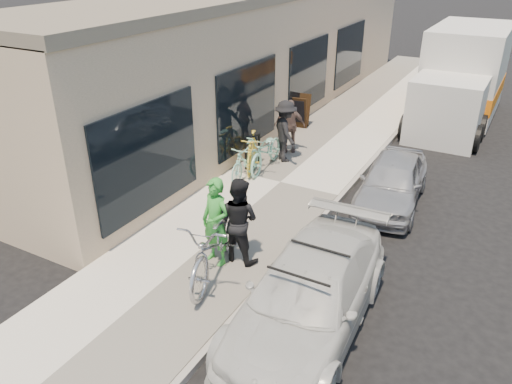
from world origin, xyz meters
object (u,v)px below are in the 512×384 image
at_px(sedan_silver, 392,181).
at_px(moving_truck, 462,80).
at_px(sedan_white, 309,295).
at_px(woman_rider, 216,222).
at_px(bystander_a, 285,131).
at_px(tandem_bike, 215,244).
at_px(man_standing, 238,220).
at_px(sandwich_board, 299,111).
at_px(cruiser_bike_b, 266,151).
at_px(bystander_b, 289,126).
at_px(bike_rack, 253,148).
at_px(cruiser_bike_c, 252,152).
at_px(cruiser_bike_a, 245,161).

xyz_separation_m(sedan_silver, moving_truck, (0.27, 7.32, 0.77)).
xyz_separation_m(sedan_white, woman_rider, (-2.10, 0.66, 0.37)).
xyz_separation_m(moving_truck, bystander_a, (-3.39, -6.49, -0.37)).
distance_m(tandem_bike, man_standing, 0.65).
bearing_deg(bystander_a, sedan_silver, -152.04).
relative_size(sandwich_board, moving_truck, 0.16).
xyz_separation_m(cruiser_bike_b, bystander_a, (0.19, 0.72, 0.34)).
bearing_deg(bystander_b, man_standing, -100.27).
xyz_separation_m(bike_rack, cruiser_bike_c, (0.09, -0.19, -0.02)).
xyz_separation_m(bike_rack, tandem_bike, (1.78, -4.50, 0.11)).
bearing_deg(man_standing, sedan_silver, -112.77).
distance_m(sedan_silver, man_standing, 4.25).
distance_m(cruiser_bike_a, cruiser_bike_c, 0.53).
xyz_separation_m(tandem_bike, woman_rider, (-0.20, 0.32, 0.21)).
bearing_deg(bystander_b, woman_rider, -103.94).
xyz_separation_m(sedan_silver, bystander_a, (-3.12, 0.83, 0.41)).
xyz_separation_m(moving_truck, cruiser_bike_a, (-3.77, -7.97, -0.74)).
distance_m(sedan_white, bystander_b, 7.12).
bearing_deg(sandwich_board, cruiser_bike_c, -91.21).
height_order(bike_rack, tandem_bike, tandem_bike).
bearing_deg(cruiser_bike_b, sandwich_board, 95.45).
bearing_deg(sandwich_board, woman_rider, -83.19).
bearing_deg(sedan_silver, tandem_bike, -118.32).
distance_m(sedan_silver, bystander_b, 3.67).
distance_m(sedan_silver, tandem_bike, 4.84).
distance_m(woman_rider, cruiser_bike_c, 4.27).
height_order(bystander_a, bystander_b, bystander_a).
xyz_separation_m(bike_rack, man_standing, (1.89, -3.90, 0.31)).
bearing_deg(cruiser_bike_a, cruiser_bike_c, 96.83).
height_order(man_standing, bystander_a, bystander_a).
bearing_deg(man_standing, cruiser_bike_b, -66.70).
xyz_separation_m(cruiser_bike_a, bystander_a, (0.38, 1.48, 0.37)).
height_order(tandem_bike, woman_rider, woman_rider).
relative_size(sedan_silver, bystander_a, 2.02).
height_order(bike_rack, cruiser_bike_b, cruiser_bike_b).
xyz_separation_m(woman_rider, cruiser_bike_c, (-1.49, 3.99, -0.35)).
bearing_deg(tandem_bike, moving_truck, 64.94).
height_order(sedan_silver, cruiser_bike_c, sedan_silver).
height_order(sandwich_board, moving_truck, moving_truck).
bearing_deg(sedan_silver, bystander_a, 159.98).
bearing_deg(bike_rack, sedan_white, -52.67).
bearing_deg(woman_rider, bystander_a, 115.41).
xyz_separation_m(tandem_bike, cruiser_bike_b, (-1.40, 4.55, -0.13)).
relative_size(sedan_white, bystander_a, 2.61).
distance_m(moving_truck, cruiser_bike_a, 8.85).
relative_size(sedan_white, tandem_bike, 1.82).
bearing_deg(bystander_b, cruiser_bike_c, -125.64).
bearing_deg(sedan_white, cruiser_bike_c, 124.81).
bearing_deg(sedan_silver, sedan_white, -95.05).
xyz_separation_m(sandwich_board, bystander_b, (0.63, -2.03, 0.22)).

